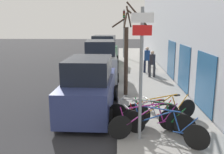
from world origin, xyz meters
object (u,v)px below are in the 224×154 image
Objects in this scene: parked_car_1 at (100,61)px; parked_car_2 at (104,52)px; signpost at (141,68)px; bicycle_0 at (163,127)px; bicycle_2 at (158,117)px; bicycle_3 at (143,115)px; bicycle_4 at (151,114)px; traffic_light at (124,27)px; bicycle_1 at (149,122)px; street_tree at (127,52)px; bicycle_5 at (165,111)px; parked_car_0 at (90,87)px; pedestrian_near at (147,58)px; pedestrian_far at (152,62)px.

parked_car_1 is 1.11× the size of parked_car_2.
signpost is 1.79m from bicycle_0.
bicycle_0 is 1.09× the size of bicycle_2.
bicycle_3 is at bearing -79.07° from parked_car_1.
traffic_light is (-0.61, 16.30, 2.52)m from bicycle_4.
bicycle_1 reaches higher than bicycle_3.
street_tree is at bearing -72.22° from parked_car_1.
bicycle_0 is 0.77m from bicycle_2.
signpost is at bearing 136.01° from bicycle_4.
traffic_light is (-1.11, 16.08, 2.48)m from bicycle_5.
street_tree reaches higher than bicycle_2.
parked_car_1 is at bearing 101.58° from signpost.
parked_car_1 is (-2.41, 8.64, 0.53)m from bicycle_0.
bicycle_4 is at bearing -34.56° from parked_car_0.
bicycle_2 is 0.44× the size of traffic_light.
bicycle_0 is at bearing -145.06° from bicycle_2.
bicycle_1 is 0.53× the size of traffic_light.
bicycle_2 reaches higher than bicycle_4.
bicycle_0 is 1.26× the size of pedestrian_near.
parked_car_2 reaches higher than bicycle_5.
traffic_light reaches higher than parked_car_1.
pedestrian_far is at bearing -79.91° from traffic_light.
pedestrian_far is (1.43, 8.43, -1.13)m from signpost.
street_tree reaches higher than bicycle_4.
bicycle_4 is (0.45, 1.05, -1.71)m from signpost.
parked_car_1 reaches higher than bicycle_0.
parked_car_1 is at bearing 49.95° from bicycle_2.
bicycle_0 is 0.96× the size of bicycle_3.
bicycle_4 is 7.83m from parked_car_1.
pedestrian_near reaches higher than bicycle_2.
bicycle_2 reaches higher than bicycle_3.
pedestrian_far is at bearing 63.00° from parked_car_0.
pedestrian_far is at bearing 27.74° from bicycle_0.
parked_car_1 is 9.16m from traffic_light.
pedestrian_near reaches higher than bicycle_3.
bicycle_3 is 0.52× the size of parked_car_2.
pedestrian_far is (0.79, 7.76, 0.54)m from bicycle_2.
signpost reaches higher than parked_car_2.
bicycle_0 is 1.34× the size of pedestrian_far.
traffic_light is at bearing 89.66° from street_tree.
pedestrian_near is 0.41× the size of street_tree.
street_tree is (-0.89, 4.68, 1.58)m from bicycle_0.
street_tree is at bearing -90.34° from traffic_light.
parked_car_2 is 9.49m from street_tree.
parked_car_0 reaches higher than bicycle_4.
bicycle_2 is 7.82m from pedestrian_far.
bicycle_3 is at bearing 59.52° from bicycle_0.
bicycle_1 is 13.82m from parked_car_2.
bicycle_2 is 0.46× the size of parked_car_2.
signpost is 0.77× the size of parked_car_1.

